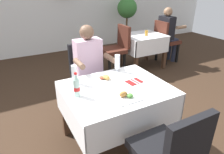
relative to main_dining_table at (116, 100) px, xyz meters
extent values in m
plane|color=#382619|center=(0.00, 0.08, -0.56)|extent=(11.00, 11.00, 0.00)
cube|color=white|center=(0.00, 0.00, 0.16)|extent=(1.11, 0.92, 0.02)
cube|color=white|center=(0.00, -0.45, -0.01)|extent=(1.11, 0.02, 0.32)
cube|color=white|center=(0.00, 0.45, -0.01)|extent=(1.11, 0.02, 0.32)
cube|color=white|center=(-0.55, 0.00, -0.01)|extent=(0.02, 0.92, 0.32)
cube|color=white|center=(0.55, 0.00, -0.01)|extent=(0.02, 0.92, 0.32)
cube|color=#472D1E|center=(-0.49, -0.40, -0.21)|extent=(0.07, 0.07, 0.71)
cube|color=#472D1E|center=(0.49, -0.40, -0.21)|extent=(0.07, 0.07, 0.71)
cube|color=#472D1E|center=(-0.49, 0.40, -0.21)|extent=(0.07, 0.07, 0.71)
cube|color=#472D1E|center=(0.49, 0.40, -0.21)|extent=(0.07, 0.07, 0.71)
cube|color=black|center=(0.00, 0.76, -0.07)|extent=(0.44, 0.44, 0.08)
cube|color=black|center=(0.00, 1.01, 0.19)|extent=(0.42, 0.06, 0.44)
cube|color=black|center=(-0.17, 0.59, -0.34)|extent=(0.04, 0.04, 0.45)
cube|color=black|center=(0.17, 0.59, -0.34)|extent=(0.04, 0.04, 0.45)
cube|color=black|center=(-0.17, 0.93, -0.34)|extent=(0.04, 0.04, 0.45)
cube|color=black|center=(0.17, 0.93, -0.34)|extent=(0.04, 0.04, 0.45)
cube|color=black|center=(0.00, -0.76, -0.07)|extent=(0.44, 0.44, 0.08)
cube|color=black|center=(0.00, -1.01, 0.19)|extent=(0.42, 0.06, 0.44)
cube|color=black|center=(0.17, -0.59, -0.34)|extent=(0.04, 0.04, 0.45)
cylinder|color=#282D42|center=(-0.08, 0.56, -0.34)|extent=(0.10, 0.10, 0.45)
cylinder|color=#282D42|center=(0.08, 0.56, -0.34)|extent=(0.10, 0.10, 0.45)
cube|color=#282D42|center=(0.00, 0.72, -0.05)|extent=(0.34, 0.36, 0.12)
cube|color=silver|center=(0.00, 0.80, 0.26)|extent=(0.36, 0.20, 0.50)
sphere|color=brown|center=(0.00, 0.80, 0.60)|extent=(0.19, 0.19, 0.19)
cylinder|color=brown|center=(-0.21, 0.57, 0.28)|extent=(0.07, 0.26, 0.07)
cylinder|color=brown|center=(0.22, 0.57, 0.28)|extent=(0.07, 0.26, 0.07)
cube|color=white|center=(-0.03, -0.24, 0.17)|extent=(0.25, 0.25, 0.01)
ellipsoid|color=#4C8E38|center=(0.01, -0.27, 0.20)|extent=(0.08, 0.08, 0.04)
ellipsoid|color=#B77A38|center=(-0.05, -0.23, 0.21)|extent=(0.09, 0.06, 0.06)
cube|color=white|center=(-0.03, 0.21, 0.17)|extent=(0.23, 0.23, 0.01)
ellipsoid|color=gold|center=(-0.02, 0.22, 0.20)|extent=(0.12, 0.12, 0.05)
ellipsoid|color=gold|center=(-0.01, 0.18, 0.20)|extent=(0.07, 0.06, 0.05)
ellipsoid|color=#C14C33|center=(-0.05, 0.24, 0.20)|extent=(0.08, 0.07, 0.04)
cylinder|color=white|center=(-0.36, 0.30, 0.17)|extent=(0.07, 0.07, 0.01)
cylinder|color=white|center=(-0.36, 0.30, 0.19)|extent=(0.02, 0.02, 0.03)
cylinder|color=white|center=(-0.36, 0.30, 0.29)|extent=(0.06, 0.06, 0.18)
cylinder|color=black|center=(-0.36, 0.30, 0.25)|extent=(0.06, 0.06, 0.10)
cylinder|color=white|center=(0.23, 0.38, 0.17)|extent=(0.07, 0.07, 0.01)
cylinder|color=white|center=(0.23, 0.38, 0.19)|extent=(0.02, 0.02, 0.03)
cylinder|color=white|center=(0.23, 0.38, 0.29)|extent=(0.07, 0.07, 0.18)
cylinder|color=gold|center=(0.23, 0.38, 0.25)|extent=(0.06, 0.06, 0.09)
cylinder|color=silver|center=(-0.43, 0.02, 0.26)|extent=(0.06, 0.06, 0.18)
cylinder|color=red|center=(-0.43, 0.02, 0.25)|extent=(0.06, 0.06, 0.04)
cone|color=silver|center=(-0.43, 0.02, 0.37)|extent=(0.06, 0.06, 0.05)
cylinder|color=red|center=(-0.43, 0.02, 0.41)|extent=(0.03, 0.03, 0.02)
cube|color=maroon|center=(0.24, 0.01, 0.17)|extent=(0.18, 0.15, 0.01)
cube|color=silver|center=(0.22, 0.01, 0.18)|extent=(0.04, 0.19, 0.01)
cube|color=silver|center=(0.26, 0.02, 0.18)|extent=(0.04, 0.19, 0.01)
cube|color=white|center=(1.69, 1.83, 0.16)|extent=(0.87, 0.75, 0.02)
cube|color=white|center=(1.69, 1.46, -0.01)|extent=(0.87, 0.02, 0.32)
cube|color=white|center=(1.69, 2.19, -0.01)|extent=(0.87, 0.02, 0.32)
cube|color=white|center=(1.26, 1.83, -0.01)|extent=(0.02, 0.75, 0.32)
cube|color=white|center=(2.11, 1.83, -0.01)|extent=(0.02, 0.75, 0.32)
cube|color=#472D1E|center=(1.31, 1.51, -0.21)|extent=(0.07, 0.07, 0.71)
cube|color=#472D1E|center=(2.06, 1.51, -0.21)|extent=(0.07, 0.07, 0.71)
cube|color=#472D1E|center=(1.31, 2.14, -0.21)|extent=(0.07, 0.07, 0.71)
cube|color=#472D1E|center=(2.06, 2.14, -0.21)|extent=(0.07, 0.07, 0.71)
cube|color=#4C2319|center=(0.95, 1.83, -0.07)|extent=(0.44, 0.44, 0.08)
cube|color=#4C2319|center=(1.20, 1.83, 0.19)|extent=(0.06, 0.42, 0.44)
cube|color=black|center=(0.78, 2.00, -0.34)|extent=(0.04, 0.04, 0.45)
cube|color=black|center=(0.78, 1.66, -0.34)|extent=(0.04, 0.04, 0.45)
cube|color=black|center=(1.12, 2.00, -0.34)|extent=(0.04, 0.04, 0.45)
cube|color=black|center=(1.12, 1.66, -0.34)|extent=(0.04, 0.04, 0.45)
cube|color=#4C2319|center=(2.42, 1.83, -0.07)|extent=(0.44, 0.44, 0.08)
cube|color=#4C2319|center=(2.17, 1.83, 0.19)|extent=(0.06, 0.42, 0.44)
cube|color=black|center=(2.59, 1.66, -0.34)|extent=(0.04, 0.04, 0.45)
cube|color=black|center=(2.59, 2.00, -0.34)|extent=(0.04, 0.04, 0.45)
cube|color=black|center=(2.25, 1.66, -0.34)|extent=(0.04, 0.04, 0.45)
cube|color=black|center=(2.25, 2.00, -0.34)|extent=(0.04, 0.04, 0.45)
cylinder|color=#282D42|center=(2.56, 1.75, -0.34)|extent=(0.10, 0.10, 0.45)
cylinder|color=#282D42|center=(2.56, 1.91, -0.34)|extent=(0.10, 0.10, 0.45)
cube|color=#282D42|center=(2.40, 1.83, -0.05)|extent=(0.36, 0.34, 0.12)
cube|color=black|center=(2.32, 1.83, 0.26)|extent=(0.20, 0.36, 0.50)
sphere|color=#997051|center=(2.32, 1.83, 0.60)|extent=(0.19, 0.19, 0.19)
cylinder|color=#997051|center=(2.55, 1.61, 0.28)|extent=(0.26, 0.07, 0.07)
cylinder|color=#997051|center=(2.55, 2.04, 0.28)|extent=(0.26, 0.07, 0.07)
cylinder|color=#C68928|center=(1.69, 1.73, 0.22)|extent=(0.06, 0.06, 0.11)
cylinder|color=brown|center=(2.20, 3.32, -0.37)|extent=(0.28, 0.28, 0.39)
cylinder|color=brown|center=(2.20, 3.32, 0.07)|extent=(0.05, 0.05, 0.50)
sphere|color=#387533|center=(2.20, 3.32, 0.54)|extent=(0.54, 0.54, 0.54)
camera|label=1|loc=(-0.97, -1.70, 1.20)|focal=32.93mm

